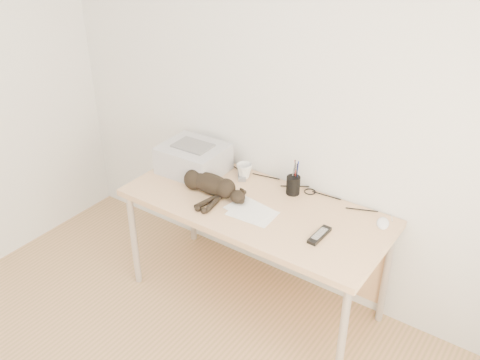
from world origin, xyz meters
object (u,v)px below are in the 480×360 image
Objects in this scene: desk at (262,217)px; mug at (244,171)px; mouse at (383,221)px; pen_cup at (293,185)px; cat at (208,184)px; printer at (193,158)px.

desk is 15.87× the size of mug.
desk is at bearing 173.78° from mouse.
pen_cup is (0.36, 0.01, 0.01)m from mug.
pen_cup reaches higher than cat.
pen_cup reaches higher than printer.
mug is 0.47× the size of pen_cup.
pen_cup is (0.43, 0.29, 0.00)m from cat.
mouse reaches higher than desk.
mug is at bearing -179.09° from pen_cup.
mouse is at bearing 0.18° from pen_cup.
mug is (0.07, 0.28, -0.01)m from cat.
desk is 7.40× the size of pen_cup.
cat is at bearing -33.20° from printer.
printer is at bearing -169.43° from pen_cup.
printer is (-0.56, 0.03, 0.23)m from desk.
cat is at bearing -104.01° from mug.
printer is 1.92× the size of pen_cup.
mouse is at bearing 15.36° from cat.
mouse is at bearing 0.46° from mug.
cat is at bearing 177.23° from mouse.
mug is at bearing 148.03° from desk.
cat reaches higher than mug.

